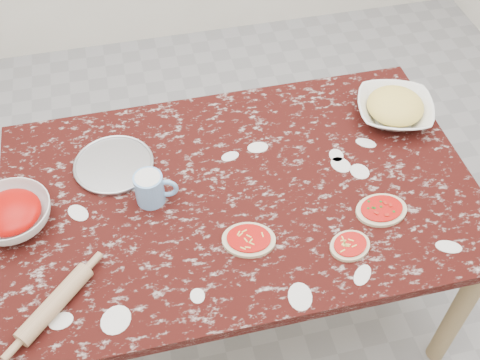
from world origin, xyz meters
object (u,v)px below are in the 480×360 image
at_px(pizza_tray, 114,165).
at_px(cheese_bowl, 394,110).
at_px(flour_mug, 151,188).
at_px(sauce_bowl, 12,215).
at_px(rolling_pin, 55,303).
at_px(worktable, 240,205).

distance_m(pizza_tray, cheese_bowl, 1.06).
xyz_separation_m(cheese_bowl, flour_mug, (-0.94, -0.20, 0.02)).
distance_m(pizza_tray, flour_mug, 0.22).
xyz_separation_m(pizza_tray, sauce_bowl, (-0.33, -0.18, 0.03)).
height_order(cheese_bowl, flour_mug, flour_mug).
bearing_deg(cheese_bowl, flour_mug, -168.23).
xyz_separation_m(cheese_bowl, rolling_pin, (-1.26, -0.54, -0.01)).
bearing_deg(pizza_tray, sauce_bowl, -151.89).
height_order(worktable, cheese_bowl, cheese_bowl).
relative_size(sauce_bowl, rolling_pin, 0.95).
height_order(flour_mug, rolling_pin, flour_mug).
xyz_separation_m(worktable, cheese_bowl, (0.65, 0.22, 0.12)).
distance_m(sauce_bowl, flour_mug, 0.45).
distance_m(cheese_bowl, flour_mug, 0.96).
bearing_deg(sauce_bowl, cheese_bowl, 7.91).
distance_m(flour_mug, rolling_pin, 0.47).
bearing_deg(rolling_pin, worktable, 27.08).
height_order(sauce_bowl, cheese_bowl, sauce_bowl).
height_order(pizza_tray, cheese_bowl, cheese_bowl).
distance_m(pizza_tray, rolling_pin, 0.56).
xyz_separation_m(worktable, pizza_tray, (-0.41, 0.21, 0.09)).
relative_size(sauce_bowl, cheese_bowl, 0.91).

